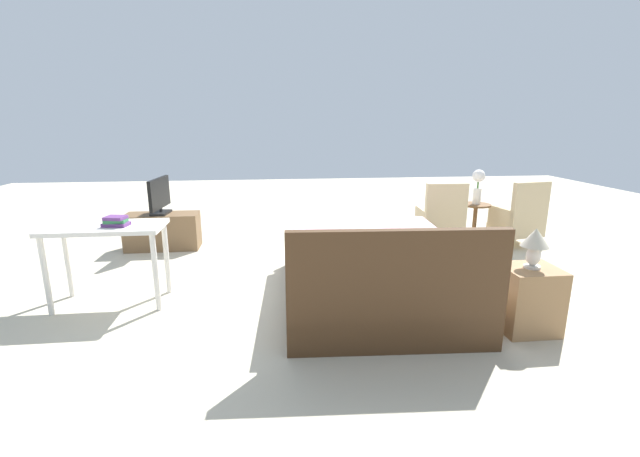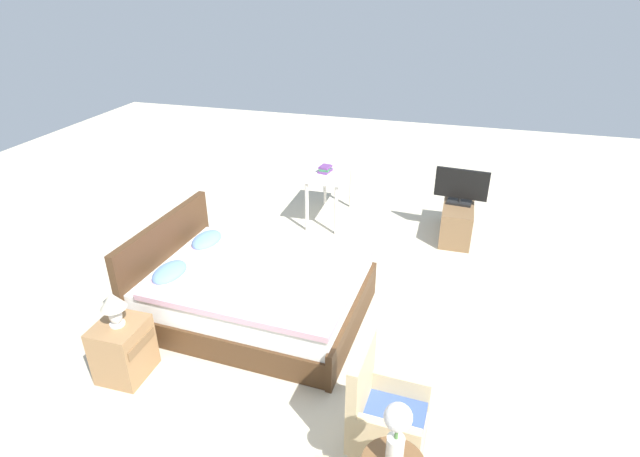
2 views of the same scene
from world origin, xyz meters
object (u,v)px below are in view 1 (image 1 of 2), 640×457
armchair_by_window_right (441,222)px  book_stack (116,221)px  vanity_desk (106,238)px  flower_vase (478,183)px  nightstand (528,299)px  side_table (475,219)px  tv_flatscreen (159,196)px  table_lamp (535,242)px  armchair_by_window_left (519,220)px  bed (373,270)px  tv_stand (163,231)px

armchair_by_window_right → book_stack: 3.97m
vanity_desk → book_stack: size_ratio=4.37×
flower_vase → nightstand: bearing=73.7°
side_table → book_stack: book_stack is taller
armchair_by_window_right → nightstand: 2.35m
nightstand → tv_flatscreen: 4.54m
tv_flatscreen → book_stack: bearing=92.4°
table_lamp → armchair_by_window_right: bearing=-94.2°
armchair_by_window_left → side_table: armchair_by_window_left is taller
armchair_by_window_left → armchair_by_window_right: same height
side_table → book_stack: bearing=20.7°
bed → nightstand: (-1.13, 0.76, -0.02)m
bed → tv_stand: 3.15m
armchair_by_window_right → vanity_desk: (3.79, 1.40, 0.28)m
tv_stand → vanity_desk: size_ratio=0.92×
nightstand → tv_flatscreen: tv_flatscreen is taller
side_table → flower_vase: 0.51m
bed → nightstand: bearing=146.3°
armchair_by_window_left → bed: bearing=33.2°
bed → tv_flatscreen: size_ratio=3.26×
nightstand → book_stack: size_ratio=2.30×
bed → side_table: (-1.86, -1.74, 0.07)m
book_stack → bed: bearing=176.6°
bed → table_lamp: bed is taller
vanity_desk → book_stack: (-0.12, 0.04, 0.16)m
side_table → tv_stand: size_ratio=0.60×
bed → tv_flatscreen: 3.19m
armchair_by_window_left → vanity_desk: 5.12m
armchair_by_window_right → tv_flatscreen: size_ratio=1.33×
table_lamp → vanity_desk: table_lamp is taller
tv_stand → vanity_desk: (0.04, 1.81, 0.41)m
side_table → table_lamp: 2.63m
bed → armchair_by_window_left: 2.90m
book_stack → armchair_by_window_right: bearing=-158.5°
armchair_by_window_right → flower_vase: flower_vase is taller
bed → book_stack: bed is taller
armchair_by_window_right → flower_vase: 0.76m
armchair_by_window_right → book_stack: bearing=21.5°
side_table → tv_flatscreen: tv_flatscreen is taller
armchair_by_window_right → side_table: 0.58m
armchair_by_window_right → flower_vase: (-0.56, -0.15, 0.50)m
armchair_by_window_right → tv_stand: bearing=-6.2°
armchair_by_window_left → armchair_by_window_right: 1.13m
flower_vase → tv_stand: flower_vase is taller
armchair_by_window_right → bed: bearing=50.6°
armchair_by_window_left → book_stack: (4.80, 1.45, 0.44)m
nightstand → book_stack: 3.65m
bed → tv_stand: (2.45, -1.99, -0.06)m
flower_vase → table_lamp: 2.60m
bed → side_table: bed is taller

